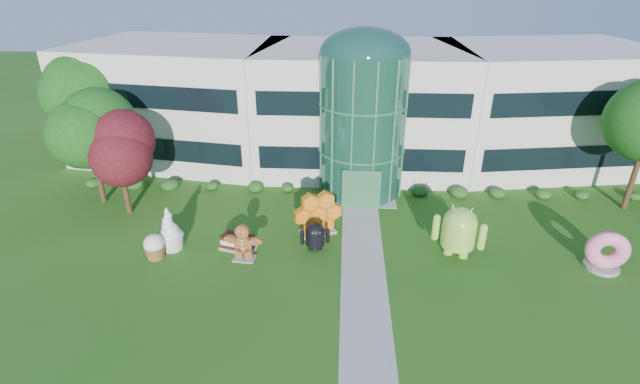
# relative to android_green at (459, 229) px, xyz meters

# --- Properties ---
(ground) EXTENTS (140.00, 140.00, 0.00)m
(ground) POSITION_rel_android_green_xyz_m (-5.31, -3.55, -1.74)
(ground) COLOR #215114
(ground) RESTS_ON ground
(building) EXTENTS (46.00, 15.00, 9.30)m
(building) POSITION_rel_android_green_xyz_m (-5.31, 14.45, 2.91)
(building) COLOR beige
(building) RESTS_ON ground
(atrium) EXTENTS (6.00, 6.00, 9.80)m
(atrium) POSITION_rel_android_green_xyz_m (-5.31, 8.45, 3.16)
(atrium) COLOR #194738
(atrium) RESTS_ON ground
(walkway) EXTENTS (2.40, 20.00, 0.04)m
(walkway) POSITION_rel_android_green_xyz_m (-5.31, -1.55, -1.72)
(walkway) COLOR #9E9E93
(walkway) RESTS_ON ground
(tree_red) EXTENTS (4.00, 4.00, 6.00)m
(tree_red) POSITION_rel_android_green_xyz_m (-20.81, 3.95, 1.26)
(tree_red) COLOR #3F0C14
(tree_red) RESTS_ON ground
(trees_backdrop) EXTENTS (52.00, 8.00, 8.40)m
(trees_backdrop) POSITION_rel_android_green_xyz_m (-5.31, 9.45, 2.46)
(trees_backdrop) COLOR #154711
(trees_backdrop) RESTS_ON ground
(android_green) EXTENTS (3.61, 3.03, 3.49)m
(android_green) POSITION_rel_android_green_xyz_m (0.00, 0.00, 0.00)
(android_green) COLOR #98D143
(android_green) RESTS_ON ground
(android_black) EXTENTS (1.98, 1.51, 2.03)m
(android_black) POSITION_rel_android_green_xyz_m (-8.06, 0.12, -0.73)
(android_black) COLOR black
(android_black) RESTS_ON ground
(donut) EXTENTS (2.42, 1.51, 2.34)m
(donut) POSITION_rel_android_green_xyz_m (7.72, -0.84, -0.58)
(donut) COLOR #F45D82
(donut) RESTS_ON ground
(gingerbread) EXTENTS (2.49, 1.16, 2.23)m
(gingerbread) POSITION_rel_android_green_xyz_m (-11.98, -1.09, -0.63)
(gingerbread) COLOR brown
(gingerbread) RESTS_ON ground
(ice_cream_sandwich) EXTENTS (2.23, 1.54, 0.90)m
(ice_cream_sandwich) POSITION_rel_android_green_xyz_m (-12.55, -0.10, -1.29)
(ice_cream_sandwich) COLOR black
(ice_cream_sandwich) RESTS_ON ground
(honeycomb) EXTENTS (3.38, 2.28, 2.50)m
(honeycomb) POSITION_rel_android_green_xyz_m (-8.01, 2.00, -0.49)
(honeycomb) COLOR orange
(honeycomb) RESTS_ON ground
(froyo) EXTENTS (1.76, 1.76, 2.66)m
(froyo) POSITION_rel_android_green_xyz_m (-16.44, -0.21, -0.42)
(froyo) COLOR white
(froyo) RESTS_ON ground
(cupcake) EXTENTS (1.40, 1.40, 1.46)m
(cupcake) POSITION_rel_android_green_xyz_m (-17.03, -1.21, -1.01)
(cupcake) COLOR white
(cupcake) RESTS_ON ground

